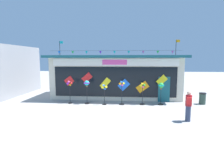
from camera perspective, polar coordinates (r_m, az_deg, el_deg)
ground_plane at (r=13.03m, az=-0.65°, el=-7.79°), size 80.00×80.00×0.00m
kite_shop_building at (r=17.72m, az=1.25°, el=2.38°), size 11.28×5.09×5.05m
wind_spinner_far_left at (r=15.17m, az=-12.22°, el=-1.05°), size 0.41×0.30×1.76m
wind_spinner_left at (r=14.87m, az=-7.34°, el=-0.45°), size 0.38×0.38×1.78m
wind_spinner_center_left at (r=14.47m, az=-2.26°, el=-1.91°), size 0.44×0.31×1.54m
wind_spinner_center_right at (r=14.49m, az=2.88°, el=-1.61°), size 0.42×0.38×1.80m
wind_spinner_right at (r=14.64m, az=8.88°, el=-1.95°), size 0.41×0.37×1.67m
wind_spinner_far_right at (r=14.83m, az=14.09°, el=-1.01°), size 0.40×0.40×1.66m
person_near_camera at (r=11.47m, az=21.36°, el=-5.83°), size 0.34×0.47×1.68m
trash_bin at (r=16.26m, az=24.81°, el=-3.82°), size 0.52×0.52×0.87m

